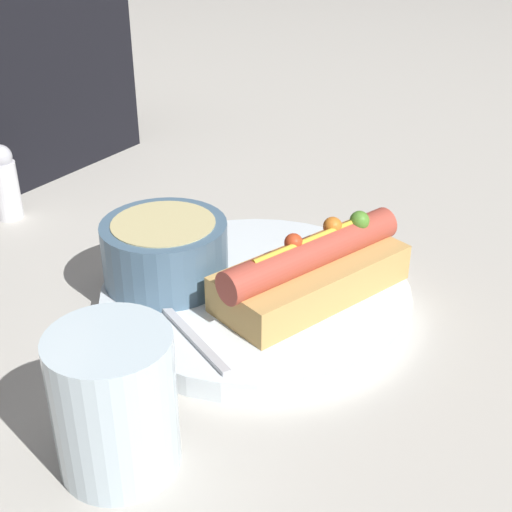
# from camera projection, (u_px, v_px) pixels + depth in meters

# --- Properties ---
(ground_plane) EXTENTS (4.00, 4.00, 0.00)m
(ground_plane) POSITION_uv_depth(u_px,v_px,m) (256.00, 304.00, 0.61)
(ground_plane) COLOR #BCB7AD
(dinner_plate) EXTENTS (0.26, 0.26, 0.02)m
(dinner_plate) POSITION_uv_depth(u_px,v_px,m) (256.00, 295.00, 0.61)
(dinner_plate) COLOR white
(dinner_plate) RESTS_ON ground_plane
(hot_dog) EXTENTS (0.18, 0.12, 0.06)m
(hot_dog) POSITION_uv_depth(u_px,v_px,m) (312.00, 270.00, 0.58)
(hot_dog) COLOR tan
(hot_dog) RESTS_ON dinner_plate
(soup_bowl) EXTENTS (0.11, 0.11, 0.05)m
(soup_bowl) POSITION_uv_depth(u_px,v_px,m) (165.00, 249.00, 0.60)
(soup_bowl) COLOR slate
(soup_bowl) RESTS_ON dinner_plate
(spoon) EXTENTS (0.07, 0.14, 0.01)m
(spoon) POSITION_uv_depth(u_px,v_px,m) (165.00, 304.00, 0.57)
(spoon) COLOR #B7B7BC
(spoon) RESTS_ON dinner_plate
(drinking_glass) EXTENTS (0.08, 0.08, 0.10)m
(drinking_glass) POSITION_uv_depth(u_px,v_px,m) (115.00, 403.00, 0.43)
(drinking_glass) COLOR silver
(drinking_glass) RESTS_ON ground_plane
(salt_shaker) EXTENTS (0.03, 0.03, 0.08)m
(salt_shaker) POSITION_uv_depth(u_px,v_px,m) (7.00, 181.00, 0.75)
(salt_shaker) COLOR silver
(salt_shaker) RESTS_ON ground_plane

